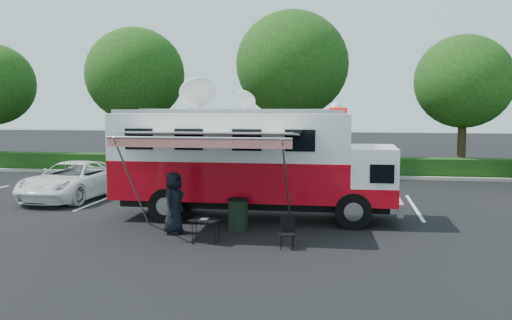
{
  "coord_description": "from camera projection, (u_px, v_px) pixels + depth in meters",
  "views": [
    {
      "loc": [
        3.01,
        -18.33,
        3.76
      ],
      "look_at": [
        0.0,
        0.5,
        1.9
      ],
      "focal_mm": 40.0,
      "sensor_mm": 36.0,
      "label": 1
    }
  ],
  "objects": [
    {
      "name": "ground_plane",
      "position": [
        254.0,
        218.0,
        18.86
      ],
      "size": [
        120.0,
        120.0,
        0.0
      ],
      "primitive_type": "plane",
      "color": "black",
      "rests_on": "ground"
    },
    {
      "name": "awning",
      "position": [
        207.0,
        136.0,
        16.12
      ],
      "size": [
        5.07,
        2.62,
        3.06
      ],
      "color": "silver",
      "rests_on": "ground_plane"
    },
    {
      "name": "folding_chair",
      "position": [
        287.0,
        230.0,
        14.95
      ],
      "size": [
        0.5,
        0.53,
        0.81
      ],
      "color": "black",
      "rests_on": "ground_plane"
    },
    {
      "name": "command_truck",
      "position": [
        251.0,
        161.0,
        18.68
      ],
      "size": [
        9.28,
        2.55,
        4.46
      ],
      "color": "black",
      "rests_on": "ground_plane"
    },
    {
      "name": "trash_bin",
      "position": [
        238.0,
        214.0,
        17.07
      ],
      "size": [
        0.64,
        0.64,
        0.95
      ],
      "color": "black",
      "rests_on": "ground_plane"
    },
    {
      "name": "white_suv",
      "position": [
        74.0,
        199.0,
        22.79
      ],
      "size": [
        2.88,
        5.52,
        1.48
      ],
      "primitive_type": "imported",
      "rotation": [
        0.0,
        0.0,
        -0.08
      ],
      "color": "white",
      "rests_on": "ground_plane"
    },
    {
      "name": "folding_table",
      "position": [
        205.0,
        221.0,
        15.46
      ],
      "size": [
        0.9,
        0.74,
        0.66
      ],
      "color": "black",
      "rests_on": "ground_plane"
    },
    {
      "name": "stall_lines",
      "position": [
        253.0,
        203.0,
        21.88
      ],
      "size": [
        24.12,
        5.5,
        0.01
      ],
      "color": "silver",
      "rests_on": "ground_plane"
    },
    {
      "name": "back_border",
      "position": [
        313.0,
        81.0,
        30.87
      ],
      "size": [
        60.0,
        6.14,
        8.87
      ],
      "color": "#9E998E",
      "rests_on": "ground_plane"
    },
    {
      "name": "person",
      "position": [
        174.0,
        233.0,
        16.69
      ],
      "size": [
        0.69,
        0.96,
        1.82
      ],
      "primitive_type": "imported",
      "rotation": [
        0.0,
        0.0,
        1.43
      ],
      "color": "black",
      "rests_on": "ground_plane"
    }
  ]
}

